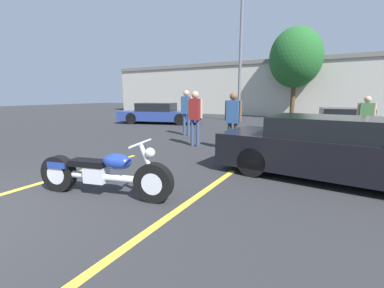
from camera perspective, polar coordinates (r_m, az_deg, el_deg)
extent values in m
cube|color=yellow|center=(5.69, -31.80, -7.76)|extent=(0.12, 5.48, 0.01)
cube|color=yellow|center=(3.56, -7.14, -17.00)|extent=(0.12, 5.48, 0.01)
cube|color=beige|center=(23.31, 18.99, 11.57)|extent=(32.00, 4.00, 4.40)
cube|color=slate|center=(23.45, 19.31, 16.58)|extent=(32.00, 4.20, 0.30)
cylinder|color=slate|center=(16.98, 10.76, 19.82)|extent=(0.18, 0.18, 8.74)
cylinder|color=brown|center=(20.20, 21.47, 9.20)|extent=(0.32, 0.32, 2.70)
ellipsoid|color=#236028|center=(20.36, 22.05, 17.38)|extent=(3.60, 3.60, 4.14)
cylinder|color=black|center=(4.09, -8.51, -8.50)|extent=(0.65, 0.31, 0.63)
cylinder|color=black|center=(5.06, -27.47, -5.82)|extent=(0.65, 0.31, 0.63)
cylinder|color=silver|center=(4.09, -8.51, -8.50)|extent=(0.38, 0.25, 0.35)
cylinder|color=silver|center=(5.06, -27.47, -5.82)|extent=(0.38, 0.25, 0.35)
cylinder|color=silver|center=(4.51, -19.05, -6.92)|extent=(1.51, 0.48, 0.12)
cube|color=silver|center=(4.57, -20.48, -6.24)|extent=(0.41, 0.32, 0.28)
ellipsoid|color=navy|center=(4.29, -16.32, -3.77)|extent=(0.55, 0.39, 0.26)
cube|color=black|center=(4.61, -21.98, -3.91)|extent=(0.69, 0.41, 0.10)
cube|color=navy|center=(4.99, -27.26, -3.98)|extent=(0.39, 0.30, 0.10)
cylinder|color=silver|center=(4.03, -9.81, -4.02)|extent=(0.31, 0.14, 0.62)
cylinder|color=silver|center=(4.01, -11.33, 0.15)|extent=(0.20, 0.69, 0.04)
sphere|color=silver|center=(3.97, -9.29, -1.94)|extent=(0.16, 0.16, 0.16)
cylinder|color=silver|center=(4.84, -22.23, -6.67)|extent=(1.15, 0.37, 0.09)
cube|color=black|center=(5.86, 28.40, -1.86)|extent=(4.42, 2.04, 0.68)
cube|color=black|center=(5.79, 27.17, 3.49)|extent=(2.05, 1.70, 0.39)
cylinder|color=black|center=(5.45, 13.29, -3.89)|extent=(0.62, 0.26, 0.60)
cylinder|color=black|center=(6.86, 17.74, -1.10)|extent=(0.62, 0.26, 0.60)
cube|color=navy|center=(15.51, -7.19, 6.27)|extent=(5.01, 3.06, 0.55)
cube|color=black|center=(15.54, -7.90, 8.16)|extent=(2.49, 2.12, 0.48)
cylinder|color=black|center=(14.37, -2.66, 5.48)|extent=(0.69, 0.40, 0.65)
cylinder|color=black|center=(15.83, -1.25, 5.98)|extent=(0.69, 0.40, 0.65)
cylinder|color=black|center=(15.37, -13.29, 5.56)|extent=(0.69, 0.40, 0.65)
cylinder|color=black|center=(16.75, -11.07, 6.05)|extent=(0.69, 0.40, 0.65)
cube|color=navy|center=(13.51, 31.38, 4.02)|extent=(4.52, 2.55, 0.51)
cube|color=black|center=(13.44, 30.86, 6.00)|extent=(2.17, 1.97, 0.40)
cylinder|color=black|center=(14.62, 35.81, 3.52)|extent=(0.67, 0.32, 0.64)
cylinder|color=black|center=(12.51, 26.10, 3.57)|extent=(0.67, 0.32, 0.64)
cylinder|color=black|center=(14.13, 25.44, 4.34)|extent=(0.67, 0.32, 0.64)
cylinder|color=#38476B|center=(10.70, -1.70, 4.32)|extent=(0.12, 0.12, 0.90)
cylinder|color=#38476B|center=(10.60, -0.77, 4.26)|extent=(0.12, 0.12, 0.90)
cube|color=#335B93|center=(10.59, -1.25, 8.62)|extent=(0.36, 0.20, 0.71)
cylinder|color=tan|center=(10.70, -2.28, 8.83)|extent=(0.08, 0.08, 0.64)
cylinder|color=tan|center=(10.48, -0.21, 8.80)|extent=(0.08, 0.08, 0.64)
sphere|color=tan|center=(10.58, -1.27, 11.21)|extent=(0.24, 0.24, 0.24)
cylinder|color=#38476B|center=(8.45, 0.09, 2.48)|extent=(0.12, 0.12, 0.87)
cylinder|color=#38476B|center=(8.36, 1.28, 2.38)|extent=(0.12, 0.12, 0.87)
cube|color=maroon|center=(8.33, 0.70, 7.72)|extent=(0.36, 0.20, 0.69)
cylinder|color=tan|center=(8.43, -0.63, 7.99)|extent=(0.08, 0.08, 0.62)
cylinder|color=tan|center=(8.22, 2.05, 7.91)|extent=(0.08, 0.08, 0.62)
sphere|color=tan|center=(8.31, 0.70, 10.88)|extent=(0.23, 0.23, 0.23)
cylinder|color=#38476B|center=(10.15, 33.25, 1.89)|extent=(0.12, 0.12, 0.79)
cylinder|color=#38476B|center=(10.17, 34.37, 1.78)|extent=(0.12, 0.12, 0.79)
cube|color=#4C7F47|center=(10.10, 34.23, 5.80)|extent=(0.36, 0.20, 0.63)
cylinder|color=tan|center=(10.08, 33.00, 6.10)|extent=(0.08, 0.08, 0.56)
cylinder|color=tan|center=(10.11, 35.49, 5.85)|extent=(0.08, 0.08, 0.56)
sphere|color=tan|center=(10.08, 34.48, 8.17)|extent=(0.21, 0.21, 0.21)
cylinder|color=#333338|center=(7.81, 8.29, 1.59)|extent=(0.12, 0.12, 0.84)
cylinder|color=#333338|center=(7.74, 9.67, 1.46)|extent=(0.12, 0.12, 0.84)
cube|color=#335B93|center=(7.69, 9.14, 7.07)|extent=(0.36, 0.20, 0.67)
cylinder|color=brown|center=(7.77, 7.62, 7.40)|extent=(0.08, 0.08, 0.60)
cylinder|color=brown|center=(7.62, 10.71, 7.24)|extent=(0.08, 0.08, 0.60)
sphere|color=brown|center=(7.68, 9.24, 10.40)|extent=(0.23, 0.23, 0.23)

